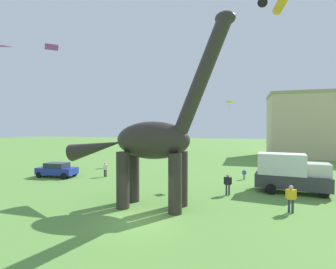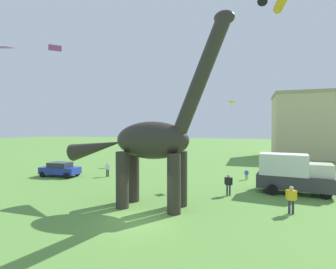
{
  "view_description": "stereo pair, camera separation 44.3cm",
  "coord_description": "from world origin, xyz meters",
  "px_view_note": "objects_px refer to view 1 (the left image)",
  "views": [
    {
      "loc": [
        5.71,
        -13.18,
        5.28
      ],
      "look_at": [
        0.39,
        4.48,
        4.83
      ],
      "focal_mm": 27.02,
      "sensor_mm": 36.0,
      "label": 1
    },
    {
      "loc": [
        6.13,
        -13.05,
        5.28
      ],
      "look_at": [
        0.39,
        4.48,
        4.83
      ],
      "focal_mm": 27.02,
      "sensor_mm": 36.0,
      "label": 2
    }
  ],
  "objects_px": {
    "person_vendor_side": "(105,168)",
    "parked_sedan_left": "(57,170)",
    "kite_near_high": "(229,102)",
    "kite_mid_right": "(130,137)",
    "person_watching_child": "(291,196)",
    "dinosaur_sculpture": "(152,140)",
    "parked_box_truck": "(290,173)",
    "kite_far_right": "(52,47)",
    "kite_high_right": "(277,3)",
    "person_near_flyer": "(228,182)",
    "person_strolling_adult": "(244,173)"
  },
  "relations": [
    {
      "from": "dinosaur_sculpture",
      "to": "kite_far_right",
      "type": "relative_size",
      "value": 7.41
    },
    {
      "from": "kite_near_high",
      "to": "kite_far_right",
      "type": "relative_size",
      "value": 0.55
    },
    {
      "from": "dinosaur_sculpture",
      "to": "kite_mid_right",
      "type": "xyz_separation_m",
      "value": [
        -9.48,
        16.74,
        -0.45
      ]
    },
    {
      "from": "person_vendor_side",
      "to": "kite_near_high",
      "type": "bearing_deg",
      "value": -177.71
    },
    {
      "from": "dinosaur_sculpture",
      "to": "person_watching_child",
      "type": "bearing_deg",
      "value": -2.5
    },
    {
      "from": "person_strolling_adult",
      "to": "kite_near_high",
      "type": "height_order",
      "value": "kite_near_high"
    },
    {
      "from": "parked_sedan_left",
      "to": "person_vendor_side",
      "type": "height_order",
      "value": "person_vendor_side"
    },
    {
      "from": "parked_sedan_left",
      "to": "person_strolling_adult",
      "type": "xyz_separation_m",
      "value": [
        19.48,
        4.46,
        -0.16
      ]
    },
    {
      "from": "person_watching_child",
      "to": "dinosaur_sculpture",
      "type": "bearing_deg",
      "value": -136.56
    },
    {
      "from": "parked_sedan_left",
      "to": "kite_mid_right",
      "type": "height_order",
      "value": "kite_mid_right"
    },
    {
      "from": "kite_near_high",
      "to": "kite_far_right",
      "type": "distance_m",
      "value": 20.49
    },
    {
      "from": "kite_near_high",
      "to": "kite_high_right",
      "type": "distance_m",
      "value": 10.52
    },
    {
      "from": "kite_far_right",
      "to": "person_near_flyer",
      "type": "bearing_deg",
      "value": -9.3
    },
    {
      "from": "parked_box_truck",
      "to": "kite_far_right",
      "type": "xyz_separation_m",
      "value": [
        -24.38,
        0.94,
        12.73
      ]
    },
    {
      "from": "kite_high_right",
      "to": "person_vendor_side",
      "type": "bearing_deg",
      "value": 157.38
    },
    {
      "from": "person_watching_child",
      "to": "kite_near_high",
      "type": "distance_m",
      "value": 11.82
    },
    {
      "from": "person_vendor_side",
      "to": "kite_near_high",
      "type": "height_order",
      "value": "kite_near_high"
    },
    {
      "from": "person_strolling_adult",
      "to": "kite_high_right",
      "type": "distance_m",
      "value": 15.96
    },
    {
      "from": "parked_sedan_left",
      "to": "person_strolling_adult",
      "type": "height_order",
      "value": "parked_sedan_left"
    },
    {
      "from": "parked_sedan_left",
      "to": "kite_mid_right",
      "type": "relative_size",
      "value": 5.25
    },
    {
      "from": "kite_near_high",
      "to": "kite_far_right",
      "type": "height_order",
      "value": "kite_far_right"
    },
    {
      "from": "person_watching_child",
      "to": "kite_high_right",
      "type": "distance_m",
      "value": 12.14
    },
    {
      "from": "person_near_flyer",
      "to": "person_vendor_side",
      "type": "bearing_deg",
      "value": -176.43
    },
    {
      "from": "kite_near_high",
      "to": "kite_mid_right",
      "type": "bearing_deg",
      "value": 154.31
    },
    {
      "from": "person_vendor_side",
      "to": "kite_high_right",
      "type": "height_order",
      "value": "kite_high_right"
    },
    {
      "from": "person_strolling_adult",
      "to": "kite_mid_right",
      "type": "height_order",
      "value": "kite_mid_right"
    },
    {
      "from": "person_vendor_side",
      "to": "person_near_flyer",
      "type": "relative_size",
      "value": 0.94
    },
    {
      "from": "person_strolling_adult",
      "to": "parked_sedan_left",
      "type": "bearing_deg",
      "value": 61.86
    },
    {
      "from": "kite_mid_right",
      "to": "kite_high_right",
      "type": "xyz_separation_m",
      "value": [
        17.32,
        -15.19,
        9.11
      ]
    },
    {
      "from": "person_strolling_adult",
      "to": "parked_box_truck",
      "type": "bearing_deg",
      "value": 177.53
    },
    {
      "from": "parked_box_truck",
      "to": "person_vendor_side",
      "type": "relative_size",
      "value": 3.68
    },
    {
      "from": "parked_box_truck",
      "to": "kite_near_high",
      "type": "xyz_separation_m",
      "value": [
        -5.09,
        3.24,
        6.23
      ]
    },
    {
      "from": "parked_box_truck",
      "to": "person_strolling_adult",
      "type": "bearing_deg",
      "value": 135.88
    },
    {
      "from": "parked_box_truck",
      "to": "person_vendor_side",
      "type": "height_order",
      "value": "parked_box_truck"
    },
    {
      "from": "parked_box_truck",
      "to": "kite_near_high",
      "type": "distance_m",
      "value": 8.68
    },
    {
      "from": "person_vendor_side",
      "to": "person_near_flyer",
      "type": "height_order",
      "value": "person_near_flyer"
    },
    {
      "from": "parked_sedan_left",
      "to": "person_near_flyer",
      "type": "xyz_separation_m",
      "value": [
        18.23,
        -2.32,
        0.21
      ]
    },
    {
      "from": "parked_box_truck",
      "to": "kite_far_right",
      "type": "bearing_deg",
      "value": -174.9
    },
    {
      "from": "person_strolling_adult",
      "to": "kite_high_right",
      "type": "height_order",
      "value": "kite_high_right"
    },
    {
      "from": "person_vendor_side",
      "to": "parked_sedan_left",
      "type": "bearing_deg",
      "value": 11.96
    },
    {
      "from": "person_strolling_adult",
      "to": "person_vendor_side",
      "type": "relative_size",
      "value": 0.67
    },
    {
      "from": "parked_sedan_left",
      "to": "kite_high_right",
      "type": "relative_size",
      "value": 1.99
    },
    {
      "from": "parked_sedan_left",
      "to": "kite_far_right",
      "type": "distance_m",
      "value": 13.66
    },
    {
      "from": "person_vendor_side",
      "to": "kite_mid_right",
      "type": "xyz_separation_m",
      "value": [
        -0.98,
        8.38,
        3.08
      ]
    },
    {
      "from": "parked_sedan_left",
      "to": "kite_mid_right",
      "type": "xyz_separation_m",
      "value": [
        4.04,
        9.9,
        3.23
      ]
    },
    {
      "from": "person_strolling_adult",
      "to": "kite_high_right",
      "type": "bearing_deg",
      "value": 149.82
    },
    {
      "from": "person_vendor_side",
      "to": "kite_far_right",
      "type": "relative_size",
      "value": 0.95
    },
    {
      "from": "dinosaur_sculpture",
      "to": "person_vendor_side",
      "type": "relative_size",
      "value": 7.84
    },
    {
      "from": "dinosaur_sculpture",
      "to": "parked_box_truck",
      "type": "distance_m",
      "value": 12.06
    },
    {
      "from": "dinosaur_sculpture",
      "to": "kite_far_right",
      "type": "height_order",
      "value": "kite_far_right"
    }
  ]
}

